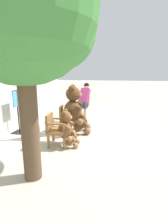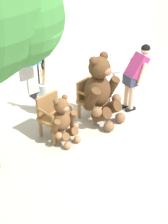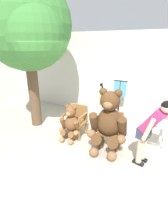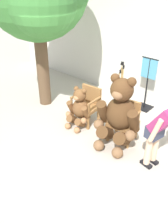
{
  "view_description": "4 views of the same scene",
  "coord_description": "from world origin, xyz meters",
  "px_view_note": "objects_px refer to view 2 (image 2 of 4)",
  "views": [
    {
      "loc": [
        -4.68,
        -0.98,
        1.95
      ],
      "look_at": [
        0.02,
        -0.13,
        0.81
      ],
      "focal_mm": 28.0,
      "sensor_mm": 36.0,
      "label": 1
    },
    {
      "loc": [
        -3.59,
        -3.75,
        3.82
      ],
      "look_at": [
        -0.3,
        -0.14,
        0.74
      ],
      "focal_mm": 50.0,
      "sensor_mm": 36.0,
      "label": 2
    },
    {
      "loc": [
        1.87,
        -3.23,
        2.47
      ],
      "look_at": [
        -0.17,
        0.34,
        0.82
      ],
      "focal_mm": 28.0,
      "sensor_mm": 36.0,
      "label": 3
    },
    {
      "loc": [
        2.82,
        -3.38,
        3.28
      ],
      "look_at": [
        -0.1,
        -0.08,
        0.67
      ],
      "focal_mm": 40.0,
      "sensor_mm": 36.0,
      "label": 4
    }
  ],
  "objects_px": {
    "wooden_chair_left": "(53,115)",
    "wooden_chair_right": "(91,98)",
    "white_stool": "(45,99)",
    "teddy_bear_large": "(101,90)",
    "brush_bucket": "(44,87)",
    "teddy_bear_small": "(63,120)",
    "clothing_display_stand": "(38,70)",
    "round_side_table": "(114,77)",
    "person_visitor": "(136,72)"
  },
  "relations": [
    {
      "from": "wooden_chair_left",
      "to": "wooden_chair_right",
      "type": "distance_m",
      "value": 1.04
    },
    {
      "from": "round_side_table",
      "to": "wooden_chair_right",
      "type": "bearing_deg",
      "value": -161.32
    },
    {
      "from": "white_stool",
      "to": "wooden_chair_right",
      "type": "bearing_deg",
      "value": -49.21
    },
    {
      "from": "person_visitor",
      "to": "teddy_bear_large",
      "type": "bearing_deg",
      "value": 172.16
    },
    {
      "from": "white_stool",
      "to": "clothing_display_stand",
      "type": "bearing_deg",
      "value": 63.49
    },
    {
      "from": "wooden_chair_left",
      "to": "brush_bucket",
      "type": "height_order",
      "value": "brush_bucket"
    },
    {
      "from": "wooden_chair_right",
      "to": "round_side_table",
      "type": "distance_m",
      "value": 1.19
    },
    {
      "from": "person_visitor",
      "to": "white_stool",
      "type": "height_order",
      "value": "person_visitor"
    },
    {
      "from": "teddy_bear_small",
      "to": "white_stool",
      "type": "xyz_separation_m",
      "value": [
        0.35,
        1.08,
        -0.12
      ]
    },
    {
      "from": "teddy_bear_large",
      "to": "round_side_table",
      "type": "xyz_separation_m",
      "value": [
        1.11,
        0.64,
        -0.3
      ]
    },
    {
      "from": "teddy_bear_large",
      "to": "teddy_bear_small",
      "type": "relative_size",
      "value": 1.56
    },
    {
      "from": "white_stool",
      "to": "round_side_table",
      "type": "distance_m",
      "value": 1.86
    },
    {
      "from": "wooden_chair_right",
      "to": "round_side_table",
      "type": "xyz_separation_m",
      "value": [
        1.13,
        0.38,
        -0.01
      ]
    },
    {
      "from": "wooden_chair_left",
      "to": "clothing_display_stand",
      "type": "xyz_separation_m",
      "value": [
        0.71,
        1.49,
        0.26
      ]
    },
    {
      "from": "wooden_chair_right",
      "to": "person_visitor",
      "type": "bearing_deg",
      "value": -21.95
    },
    {
      "from": "teddy_bear_small",
      "to": "white_stool",
      "type": "distance_m",
      "value": 1.14
    },
    {
      "from": "clothing_display_stand",
      "to": "brush_bucket",
      "type": "bearing_deg",
      "value": -116.37
    },
    {
      "from": "wooden_chair_right",
      "to": "wooden_chair_left",
      "type": "bearing_deg",
      "value": 179.97
    },
    {
      "from": "wooden_chair_left",
      "to": "teddy_bear_small",
      "type": "height_order",
      "value": "teddy_bear_small"
    },
    {
      "from": "teddy_bear_small",
      "to": "brush_bucket",
      "type": "relative_size",
      "value": 1.07
    },
    {
      "from": "wooden_chair_left",
      "to": "person_visitor",
      "type": "xyz_separation_m",
      "value": [
        2.02,
        -0.39,
        0.44
      ]
    },
    {
      "from": "person_visitor",
      "to": "clothing_display_stand",
      "type": "bearing_deg",
      "value": 124.75
    },
    {
      "from": "round_side_table",
      "to": "clothing_display_stand",
      "type": "bearing_deg",
      "value": 142.76
    },
    {
      "from": "wooden_chair_left",
      "to": "brush_bucket",
      "type": "relative_size",
      "value": 0.94
    },
    {
      "from": "white_stool",
      "to": "teddy_bear_large",
      "type": "bearing_deg",
      "value": -56.31
    },
    {
      "from": "wooden_chair_left",
      "to": "teddy_bear_small",
      "type": "relative_size",
      "value": 0.88
    },
    {
      "from": "wooden_chair_right",
      "to": "teddy_bear_large",
      "type": "relative_size",
      "value": 0.56
    },
    {
      "from": "teddy_bear_small",
      "to": "person_visitor",
      "type": "relative_size",
      "value": 0.65
    },
    {
      "from": "wooden_chair_right",
      "to": "brush_bucket",
      "type": "height_order",
      "value": "brush_bucket"
    },
    {
      "from": "teddy_bear_small",
      "to": "round_side_table",
      "type": "height_order",
      "value": "teddy_bear_small"
    },
    {
      "from": "wooden_chair_right",
      "to": "teddy_bear_large",
      "type": "xyz_separation_m",
      "value": [
        0.02,
        -0.26,
        0.28
      ]
    },
    {
      "from": "teddy_bear_large",
      "to": "brush_bucket",
      "type": "height_order",
      "value": "teddy_bear_large"
    },
    {
      "from": "teddy_bear_large",
      "to": "teddy_bear_small",
      "type": "height_order",
      "value": "teddy_bear_large"
    },
    {
      "from": "wooden_chair_right",
      "to": "teddy_bear_small",
      "type": "bearing_deg",
      "value": -164.09
    },
    {
      "from": "teddy_bear_large",
      "to": "round_side_table",
      "type": "distance_m",
      "value": 1.32
    },
    {
      "from": "wooden_chair_right",
      "to": "clothing_display_stand",
      "type": "height_order",
      "value": "clothing_display_stand"
    },
    {
      "from": "teddy_bear_large",
      "to": "teddy_bear_small",
      "type": "bearing_deg",
      "value": -178.28
    },
    {
      "from": "teddy_bear_large",
      "to": "round_side_table",
      "type": "height_order",
      "value": "teddy_bear_large"
    },
    {
      "from": "teddy_bear_small",
      "to": "person_visitor",
      "type": "height_order",
      "value": "person_visitor"
    },
    {
      "from": "white_stool",
      "to": "teddy_bear_small",
      "type": "bearing_deg",
      "value": -107.99
    },
    {
      "from": "wooden_chair_left",
      "to": "wooden_chair_right",
      "type": "xyz_separation_m",
      "value": [
        1.04,
        -0.0,
        0.0
      ]
    },
    {
      "from": "wooden_chair_right",
      "to": "brush_bucket",
      "type": "distance_m",
      "value": 1.06
    },
    {
      "from": "wooden_chair_left",
      "to": "teddy_bear_large",
      "type": "distance_m",
      "value": 1.13
    },
    {
      "from": "teddy_bear_small",
      "to": "clothing_display_stand",
      "type": "distance_m",
      "value": 1.93
    },
    {
      "from": "teddy_bear_small",
      "to": "brush_bucket",
      "type": "xyz_separation_m",
      "value": [
        0.35,
        1.08,
        0.18
      ]
    },
    {
      "from": "wooden_chair_right",
      "to": "brush_bucket",
      "type": "relative_size",
      "value": 0.94
    },
    {
      "from": "white_stool",
      "to": "round_side_table",
      "type": "height_order",
      "value": "round_side_table"
    },
    {
      "from": "wooden_chair_left",
      "to": "round_side_table",
      "type": "distance_m",
      "value": 2.2
    },
    {
      "from": "person_visitor",
      "to": "round_side_table",
      "type": "xyz_separation_m",
      "value": [
        0.15,
        0.78,
        -0.45
      ]
    },
    {
      "from": "round_side_table",
      "to": "person_visitor",
      "type": "bearing_deg",
      "value": -100.98
    }
  ]
}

